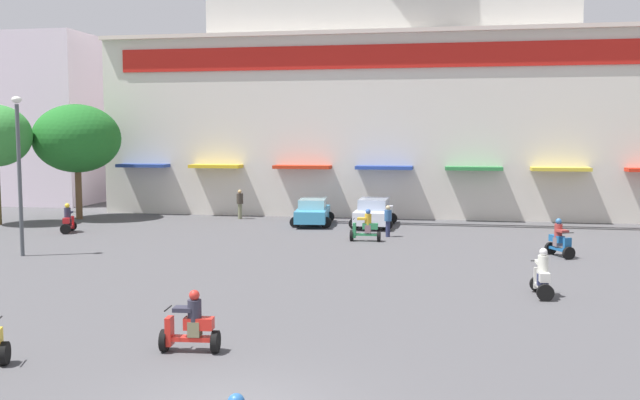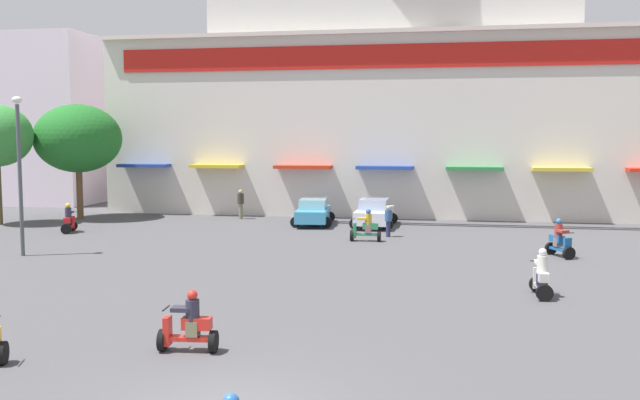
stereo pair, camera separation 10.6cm
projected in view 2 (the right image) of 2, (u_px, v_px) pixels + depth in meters
ground_plane at (339, 274)px, 25.67m from camera, size 128.00×128.00×0.00m
colonial_building at (393, 66)px, 47.78m from camera, size 35.50×17.82×22.19m
flank_building_left at (32, 121)px, 54.65m from camera, size 13.22×11.61×12.11m
plaza_tree_2 at (78, 139)px, 41.74m from camera, size 5.07×5.08×6.79m
parked_car_0 at (313, 212)px, 39.36m from camera, size 2.53×4.34×1.46m
parked_car_1 at (374, 212)px, 38.70m from camera, size 2.38×4.45×1.53m
scooter_rider_1 at (560, 241)px, 29.10m from camera, size 1.08×1.50×1.59m
scooter_rider_3 at (541, 277)px, 21.97m from camera, size 0.59×1.42×1.55m
scooter_rider_4 at (69, 221)px, 36.30m from camera, size 0.89×1.49×1.53m
scooter_rider_5 at (366, 228)px, 33.35m from camera, size 1.44×0.55×1.54m
scooter_rider_7 at (189, 326)px, 16.43m from camera, size 1.40×0.64×1.47m
pedestrian_0 at (388, 219)px, 34.74m from camera, size 0.42×0.42×1.56m
pedestrian_1 at (241, 202)px, 42.11m from camera, size 0.47×0.47×1.75m
streetlamp_near at (19, 163)px, 29.09m from camera, size 0.40×0.40×6.58m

